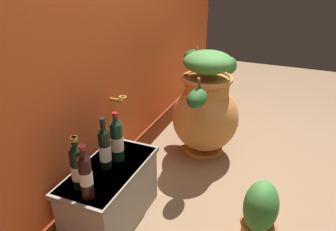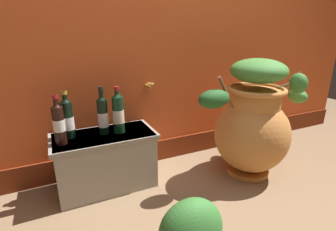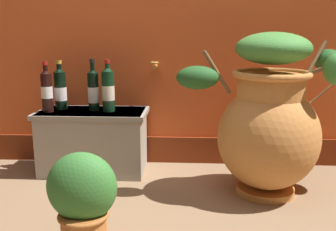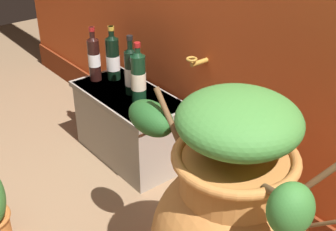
{
  "view_description": "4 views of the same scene",
  "coord_description": "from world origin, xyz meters",
  "px_view_note": "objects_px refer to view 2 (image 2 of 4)",
  "views": [
    {
      "loc": [
        -1.99,
        -0.11,
        1.6
      ],
      "look_at": [
        -0.01,
        0.72,
        0.57
      ],
      "focal_mm": 35.68,
      "sensor_mm": 36.0,
      "label": 1
    },
    {
      "loc": [
        -0.83,
        -0.77,
        1.1
      ],
      "look_at": [
        -0.11,
        0.76,
        0.53
      ],
      "focal_mm": 26.86,
      "sensor_mm": 36.0,
      "label": 2
    },
    {
      "loc": [
        0.08,
        -1.51,
        0.92
      ],
      "look_at": [
        -0.04,
        0.7,
        0.43
      ],
      "focal_mm": 40.74,
      "sensor_mm": 36.0,
      "label": 3
    },
    {
      "loc": [
        1.34,
        -0.34,
        1.53
      ],
      "look_at": [
        -0.09,
        0.8,
        0.51
      ],
      "focal_mm": 47.92,
      "sensor_mm": 36.0,
      "label": 4
    }
  ],
  "objects_px": {
    "wine_bottle_right": "(103,115)",
    "wine_bottle_back": "(118,112)",
    "terracotta_urn": "(253,122)",
    "wine_bottle_left": "(67,118)",
    "wine_bottle_middle": "(59,122)"
  },
  "relations": [
    {
      "from": "wine_bottle_right",
      "to": "wine_bottle_back",
      "type": "distance_m",
      "value": 0.11
    },
    {
      "from": "wine_bottle_back",
      "to": "terracotta_urn",
      "type": "bearing_deg",
      "value": -16.58
    },
    {
      "from": "wine_bottle_left",
      "to": "wine_bottle_back",
      "type": "distance_m",
      "value": 0.33
    },
    {
      "from": "wine_bottle_right",
      "to": "wine_bottle_back",
      "type": "height_order",
      "value": "wine_bottle_right"
    },
    {
      "from": "wine_bottle_middle",
      "to": "wine_bottle_right",
      "type": "bearing_deg",
      "value": 12.58
    },
    {
      "from": "terracotta_urn",
      "to": "wine_bottle_back",
      "type": "relative_size",
      "value": 3.38
    },
    {
      "from": "wine_bottle_middle",
      "to": "wine_bottle_back",
      "type": "height_order",
      "value": "wine_bottle_back"
    },
    {
      "from": "terracotta_urn",
      "to": "wine_bottle_middle",
      "type": "xyz_separation_m",
      "value": [
        -1.36,
        0.25,
        0.13
      ]
    },
    {
      "from": "terracotta_urn",
      "to": "wine_bottle_middle",
      "type": "relative_size",
      "value": 3.47
    },
    {
      "from": "terracotta_urn",
      "to": "wine_bottle_right",
      "type": "bearing_deg",
      "value": 163.74
    },
    {
      "from": "wine_bottle_left",
      "to": "wine_bottle_back",
      "type": "relative_size",
      "value": 0.97
    },
    {
      "from": "wine_bottle_middle",
      "to": "wine_bottle_back",
      "type": "bearing_deg",
      "value": 5.81
    },
    {
      "from": "terracotta_urn",
      "to": "wine_bottle_right",
      "type": "relative_size",
      "value": 3.34
    },
    {
      "from": "wine_bottle_middle",
      "to": "wine_bottle_back",
      "type": "xyz_separation_m",
      "value": [
        0.39,
        0.04,
        0.0
      ]
    },
    {
      "from": "wine_bottle_left",
      "to": "wine_bottle_right",
      "type": "bearing_deg",
      "value": -7.19
    }
  ]
}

